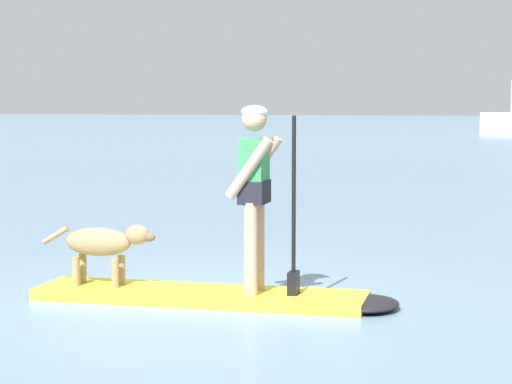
% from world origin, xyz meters
% --- Properties ---
extents(ground_plane, '(400.00, 400.00, 0.00)m').
position_xyz_m(ground_plane, '(0.00, 0.00, 0.00)').
color(ground_plane, slate).
extents(paddleboard, '(3.31, 1.57, 0.10)m').
position_xyz_m(paddleboard, '(0.22, 0.06, 0.05)').
color(paddleboard, yellow).
rests_on(paddleboard, ground_plane).
extents(person_paddler, '(0.67, 0.57, 1.64)m').
position_xyz_m(person_paddler, '(0.49, 0.14, 1.05)').
color(person_paddler, tan).
rests_on(person_paddler, paddleboard).
extents(dog, '(1.07, 0.41, 0.57)m').
position_xyz_m(dog, '(-0.88, -0.26, 0.48)').
color(dog, '#997A51').
rests_on(dog, paddleboard).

